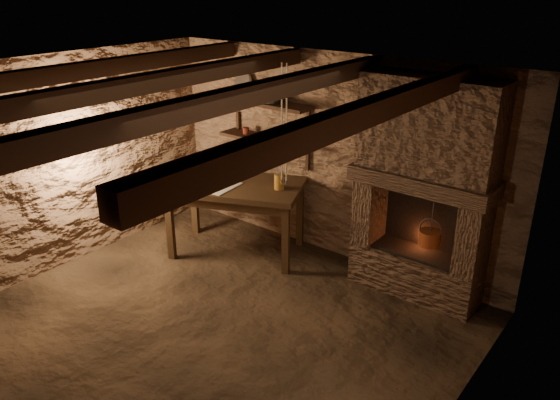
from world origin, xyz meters
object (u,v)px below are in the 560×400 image
Objects in this scene: red_pot at (430,237)px; stoneware_jug at (279,174)px; work_table at (237,215)px; iron_stockpot at (272,95)px; wooden_bowl at (203,171)px.

stoneware_jug is at bearing -171.82° from red_pot.
work_table is 1.49m from iron_stockpot.
work_table is at bearing -177.43° from stoneware_jug.
iron_stockpot is 2.42m from red_pot.
iron_stockpot is at bearing 176.78° from red_pot.
stoneware_jug is (0.51, 0.18, 0.59)m from work_table.
iron_stockpot is 0.42× the size of red_pot.
stoneware_jug is 1.09m from wooden_bowl.
red_pot is (1.73, 0.25, -0.36)m from stoneware_jug.
wooden_bowl reaches higher than work_table.
work_table is at bearing -1.18° from wooden_bowl.
red_pot is (2.13, -0.12, -1.15)m from iron_stockpot.
work_table is 5.56× the size of wooden_bowl.
iron_stockpot reaches higher than red_pot.
wooden_bowl is (-1.06, -0.17, -0.14)m from stoneware_jug.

